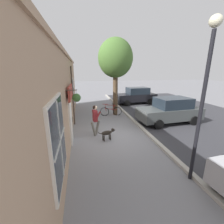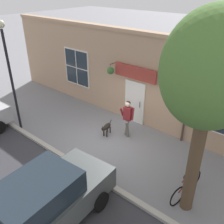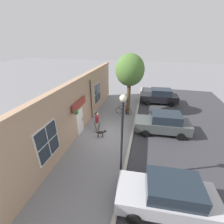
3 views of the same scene
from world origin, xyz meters
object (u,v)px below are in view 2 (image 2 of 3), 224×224
at_px(street_lamp, 8,63).
at_px(dog_on_leash, 106,127).
at_px(parked_car_mid_block, 43,204).
at_px(street_tree_by_curb, 212,73).
at_px(leaning_bicycle, 186,186).
at_px(pedestrian_walking, 128,115).

bearing_deg(street_lamp, dog_on_leash, 122.67).
bearing_deg(parked_car_mid_block, street_tree_by_curb, 140.04).
bearing_deg(leaning_bicycle, street_lamp, -81.56).
xyz_separation_m(dog_on_leash, leaning_bicycle, (1.05, 4.32, -0.03)).
distance_m(street_tree_by_curb, street_lamp, 8.10).
bearing_deg(pedestrian_walking, dog_on_leash, -52.99).
relative_size(parked_car_mid_block, street_lamp, 0.90).
bearing_deg(street_lamp, leaning_bicycle, 98.44).
bearing_deg(parked_car_mid_block, dog_on_leash, -159.01).
bearing_deg(dog_on_leash, street_tree_by_curb, 72.86).
bearing_deg(dog_on_leash, parked_car_mid_block, 20.99).
bearing_deg(pedestrian_walking, street_tree_by_curb, 62.73).
distance_m(dog_on_leash, leaning_bicycle, 4.45).
bearing_deg(parked_car_mid_block, pedestrian_walking, -168.61).
height_order(dog_on_leash, parked_car_mid_block, parked_car_mid_block).
xyz_separation_m(pedestrian_walking, dog_on_leash, (0.56, -0.74, -0.64)).
xyz_separation_m(parked_car_mid_block, street_lamp, (-2.48, -5.23, 2.32)).
bearing_deg(dog_on_leash, street_lamp, -57.33).
relative_size(pedestrian_walking, dog_on_leash, 1.75).
relative_size(street_tree_by_curb, parked_car_mid_block, 1.33).
xyz_separation_m(leaning_bicycle, parked_car_mid_block, (3.63, -2.53, 0.50)).
xyz_separation_m(pedestrian_walking, parked_car_mid_block, (5.24, 1.05, -0.16)).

